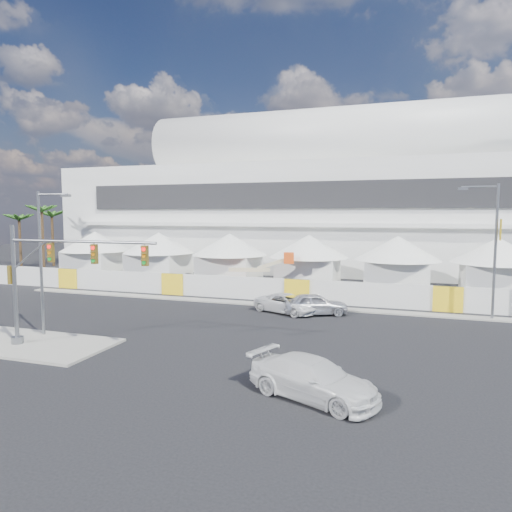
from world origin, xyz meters
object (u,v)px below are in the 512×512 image
(streetlight_curb, at_px, (492,242))
(sedan_silver, at_px, (315,304))
(traffic_mast, at_px, (44,279))
(streetlight_median, at_px, (43,253))
(boom_lift, at_px, (243,281))
(pickup_curb, at_px, (287,303))
(pickup_near, at_px, (313,379))

(streetlight_curb, bearing_deg, sedan_silver, -169.18)
(traffic_mast, xyz_separation_m, streetlight_median, (-1.92, 2.06, 1.22))
(traffic_mast, distance_m, boom_lift, 22.05)
(streetlight_curb, bearing_deg, boom_lift, 164.87)
(traffic_mast, bearing_deg, streetlight_curb, 32.48)
(sedan_silver, bearing_deg, pickup_curb, 67.40)
(boom_lift, bearing_deg, pickup_curb, -66.86)
(pickup_near, distance_m, traffic_mast, 16.03)
(sedan_silver, height_order, pickup_near, pickup_near)
(boom_lift, bearing_deg, traffic_mast, -116.52)
(pickup_curb, height_order, pickup_near, pickup_near)
(traffic_mast, height_order, streetlight_curb, streetlight_curb)
(sedan_silver, xyz_separation_m, traffic_mast, (-12.66, -13.50, 3.17))
(streetlight_median, bearing_deg, traffic_mast, -47.02)
(streetlight_median, bearing_deg, boom_lift, 73.02)
(streetlight_median, relative_size, boom_lift, 1.13)
(sedan_silver, xyz_separation_m, pickup_curb, (-2.19, 0.02, -0.10))
(pickup_curb, height_order, streetlight_curb, streetlight_curb)
(traffic_mast, bearing_deg, boom_lift, 79.44)
(streetlight_median, xyz_separation_m, streetlight_curb, (26.80, 13.77, 0.43))
(streetlight_median, relative_size, streetlight_curb, 0.91)
(streetlight_median, bearing_deg, streetlight_curb, 27.20)
(pickup_curb, xyz_separation_m, traffic_mast, (-10.47, -13.52, 3.28))
(traffic_mast, xyz_separation_m, boom_lift, (4.00, 21.48, -2.97))
(sedan_silver, height_order, streetlight_median, streetlight_median)
(pickup_curb, bearing_deg, streetlight_median, 155.00)
(sedan_silver, bearing_deg, streetlight_median, 105.93)
(streetlight_curb, bearing_deg, streetlight_median, -152.80)
(pickup_curb, height_order, boom_lift, boom_lift)
(streetlight_curb, distance_m, boom_lift, 22.10)
(traffic_mast, distance_m, streetlight_median, 3.07)
(pickup_near, bearing_deg, streetlight_curb, -6.05)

